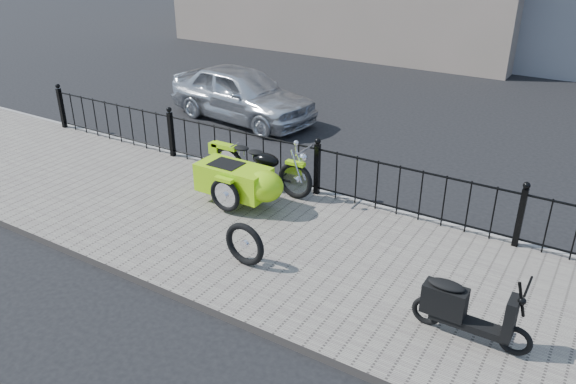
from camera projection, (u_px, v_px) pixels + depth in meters
The scene contains 8 objects.
ground at pixel (278, 228), 9.37m from camera, with size 120.00×120.00×0.00m, color black.
sidewalk at pixel (262, 238), 8.96m from camera, with size 30.00×3.80×0.12m, color #6B625A.
curb at pixel (320, 193), 10.45m from camera, with size 30.00×0.10×0.12m, color gray.
iron_fence at pixel (317, 170), 10.11m from camera, with size 14.11×0.11×1.08m.
motorcycle_sidecar at pixel (247, 178), 9.77m from camera, with size 2.28×1.48×0.98m.
scooter at pixel (463, 310), 6.61m from camera, with size 1.43×0.42×0.97m.
spare_tire at pixel (245, 244), 8.04m from camera, with size 0.67×0.67×0.10m, color black.
sedan_car at pixel (242, 94), 14.24m from camera, with size 1.63×4.05×1.38m, color silver.
Camera 1 is at (4.44, -6.87, 4.62)m, focal length 35.00 mm.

